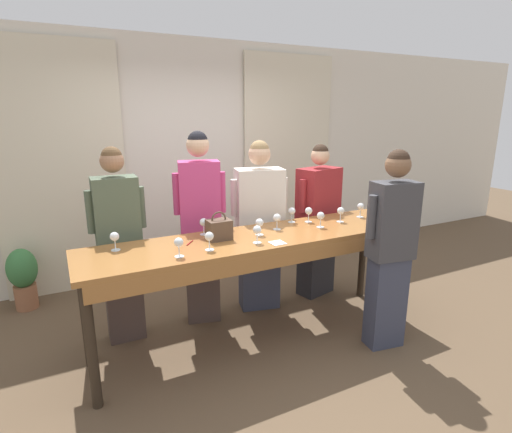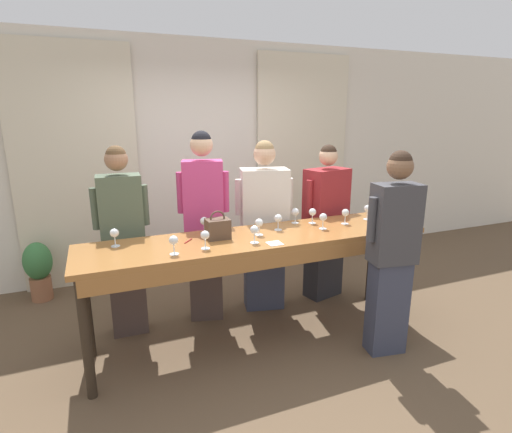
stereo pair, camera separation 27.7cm
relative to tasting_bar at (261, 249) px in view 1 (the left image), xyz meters
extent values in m
plane|color=brown|center=(0.00, 0.03, -0.85)|extent=(18.00, 18.00, 0.00)
cube|color=silver|center=(0.00, 1.95, 0.55)|extent=(12.00, 0.06, 2.80)
cube|color=beige|center=(-1.40, 1.88, 0.49)|extent=(1.31, 0.03, 2.69)
cube|color=beige|center=(1.40, 1.88, 0.49)|extent=(1.31, 0.03, 2.69)
cube|color=#9E6633|center=(0.00, 0.03, 0.08)|extent=(2.92, 0.67, 0.04)
cube|color=#9E6633|center=(0.00, -0.29, 0.00)|extent=(2.80, 0.03, 0.12)
cylinder|color=#2D2319|center=(-1.38, -0.23, -0.39)|extent=(0.07, 0.07, 0.91)
cylinder|color=#2D2319|center=(1.38, -0.23, -0.39)|extent=(0.07, 0.07, 0.91)
cylinder|color=#2D2319|center=(-1.38, 0.29, -0.39)|extent=(0.07, 0.07, 0.91)
cylinder|color=#2D2319|center=(1.38, 0.29, -0.39)|extent=(0.07, 0.07, 0.91)
cylinder|color=black|center=(1.35, 0.02, 0.20)|extent=(0.07, 0.07, 0.19)
cone|color=black|center=(1.35, 0.02, 0.31)|extent=(0.07, 0.07, 0.04)
cylinder|color=black|center=(1.35, 0.02, 0.37)|extent=(0.03, 0.03, 0.08)
cylinder|color=beige|center=(1.35, 0.02, 0.19)|extent=(0.07, 0.07, 0.08)
cube|color=brown|center=(-0.34, 0.09, 0.19)|extent=(0.19, 0.14, 0.16)
torus|color=brown|center=(-0.34, 0.09, 0.27)|extent=(0.13, 0.01, 0.13)
cylinder|color=white|center=(0.60, 0.01, 0.11)|extent=(0.07, 0.07, 0.00)
cylinder|color=white|center=(0.60, 0.01, 0.15)|extent=(0.01, 0.01, 0.08)
sphere|color=white|center=(0.60, 0.01, 0.21)|extent=(0.07, 0.07, 0.07)
cylinder|color=white|center=(1.16, 0.12, 0.11)|extent=(0.07, 0.07, 0.00)
cylinder|color=white|center=(1.16, 0.12, 0.15)|extent=(0.01, 0.01, 0.08)
sphere|color=white|center=(1.16, 0.12, 0.21)|extent=(0.07, 0.07, 0.07)
cylinder|color=white|center=(0.87, 0.07, 0.11)|extent=(0.07, 0.07, 0.00)
cylinder|color=white|center=(0.87, 0.07, 0.15)|extent=(0.01, 0.01, 0.08)
sphere|color=white|center=(0.87, 0.07, 0.21)|extent=(0.07, 0.07, 0.07)
cylinder|color=white|center=(-0.40, 0.27, 0.11)|extent=(0.07, 0.07, 0.00)
cylinder|color=white|center=(-0.40, 0.27, 0.15)|extent=(0.01, 0.01, 0.08)
sphere|color=white|center=(-0.40, 0.27, 0.21)|extent=(0.07, 0.07, 0.07)
cylinder|color=white|center=(-0.74, -0.16, 0.11)|extent=(0.07, 0.07, 0.00)
cylinder|color=white|center=(-0.74, -0.16, 0.15)|extent=(0.01, 0.01, 0.08)
sphere|color=white|center=(-0.74, -0.16, 0.21)|extent=(0.07, 0.07, 0.07)
sphere|color=beige|center=(-0.74, -0.16, 0.20)|extent=(0.04, 0.04, 0.04)
cylinder|color=white|center=(0.61, 0.20, 0.11)|extent=(0.07, 0.07, 0.00)
cylinder|color=white|center=(0.61, 0.20, 0.15)|extent=(0.01, 0.01, 0.08)
sphere|color=white|center=(0.61, 0.20, 0.21)|extent=(0.07, 0.07, 0.07)
cylinder|color=white|center=(-0.11, -0.13, 0.11)|extent=(0.07, 0.07, 0.00)
cylinder|color=white|center=(-0.11, -0.13, 0.15)|extent=(0.01, 0.01, 0.08)
sphere|color=white|center=(-0.11, -0.13, 0.21)|extent=(0.07, 0.07, 0.07)
cylinder|color=white|center=(-0.50, -0.12, 0.11)|extent=(0.07, 0.07, 0.00)
cylinder|color=white|center=(-0.50, -0.12, 0.15)|extent=(0.01, 0.01, 0.08)
sphere|color=white|center=(-0.50, -0.12, 0.21)|extent=(0.07, 0.07, 0.07)
cylinder|color=white|center=(0.22, 0.12, 0.11)|extent=(0.07, 0.07, 0.00)
cylinder|color=white|center=(0.22, 0.12, 0.15)|extent=(0.01, 0.01, 0.08)
sphere|color=white|center=(0.22, 0.12, 0.21)|extent=(0.07, 0.07, 0.07)
sphere|color=beige|center=(0.22, 0.12, 0.20)|extent=(0.04, 0.04, 0.04)
cylinder|color=white|center=(-1.13, 0.19, 0.11)|extent=(0.07, 0.07, 0.00)
cylinder|color=white|center=(-1.13, 0.19, 0.15)|extent=(0.01, 0.01, 0.08)
sphere|color=white|center=(-1.13, 0.19, 0.21)|extent=(0.07, 0.07, 0.07)
cylinder|color=white|center=(0.46, 0.27, 0.11)|extent=(0.07, 0.07, 0.00)
cylinder|color=white|center=(0.46, 0.27, 0.15)|extent=(0.01, 0.01, 0.08)
sphere|color=white|center=(0.46, 0.27, 0.21)|extent=(0.07, 0.07, 0.07)
cylinder|color=white|center=(0.01, 0.05, 0.11)|extent=(0.07, 0.07, 0.00)
cylinder|color=white|center=(0.01, 0.05, 0.15)|extent=(0.01, 0.01, 0.08)
sphere|color=white|center=(0.01, 0.05, 0.21)|extent=(0.07, 0.07, 0.07)
cube|color=white|center=(0.03, -0.21, 0.11)|extent=(0.12, 0.12, 0.00)
cylinder|color=maroon|center=(-0.58, 0.10, 0.11)|extent=(0.08, 0.10, 0.01)
cube|color=#473833|center=(-1.05, 0.58, -0.45)|extent=(0.31, 0.20, 0.81)
cube|color=#4C5B47|center=(-1.05, 0.58, 0.28)|extent=(0.36, 0.23, 0.64)
sphere|color=#9E7051|center=(-1.05, 0.58, 0.73)|extent=(0.19, 0.19, 0.19)
sphere|color=brown|center=(-1.05, 0.58, 0.76)|extent=(0.17, 0.17, 0.17)
cylinder|color=#4C5B47|center=(-0.85, 0.58, 0.33)|extent=(0.07, 0.07, 0.35)
cylinder|color=#4C5B47|center=(-1.25, 0.59, 0.33)|extent=(0.07, 0.07, 0.35)
cube|color=#473833|center=(-0.32, 0.58, -0.42)|extent=(0.34, 0.25, 0.86)
cube|color=#C63D7A|center=(-0.32, 0.58, 0.35)|extent=(0.40, 0.30, 0.68)
sphere|color=#DBAD89|center=(-0.32, 0.58, 0.82)|extent=(0.20, 0.20, 0.20)
sphere|color=black|center=(-0.32, 0.58, 0.86)|extent=(0.18, 0.18, 0.18)
cylinder|color=#C63D7A|center=(-0.13, 0.53, 0.40)|extent=(0.09, 0.09, 0.37)
cylinder|color=#C63D7A|center=(-0.52, 0.63, 0.40)|extent=(0.09, 0.09, 0.37)
cube|color=#383D51|center=(0.28, 0.58, -0.45)|extent=(0.43, 0.31, 0.80)
cube|color=silver|center=(0.28, 0.58, 0.26)|extent=(0.51, 0.36, 0.63)
sphere|color=#DBAD89|center=(0.28, 0.58, 0.72)|extent=(0.21, 0.21, 0.21)
sphere|color=#93754C|center=(0.28, 0.58, 0.76)|extent=(0.19, 0.19, 0.19)
cylinder|color=silver|center=(0.53, 0.53, 0.31)|extent=(0.08, 0.08, 0.35)
cylinder|color=silver|center=(0.04, 0.64, 0.31)|extent=(0.08, 0.08, 0.35)
cube|color=#28282D|center=(0.99, 0.58, -0.46)|extent=(0.42, 0.31, 0.78)
cube|color=maroon|center=(0.99, 0.58, 0.24)|extent=(0.50, 0.36, 0.62)
sphere|color=#DBAD89|center=(0.99, 0.58, 0.67)|extent=(0.19, 0.19, 0.19)
sphere|color=#332319|center=(0.99, 0.58, 0.71)|extent=(0.17, 0.17, 0.17)
cylinder|color=maroon|center=(1.23, 0.64, 0.28)|extent=(0.08, 0.08, 0.34)
cylinder|color=maroon|center=(0.75, 0.52, 0.28)|extent=(0.08, 0.08, 0.34)
cube|color=#383D51|center=(0.91, -0.54, -0.45)|extent=(0.33, 0.23, 0.80)
cube|color=#3D3D42|center=(0.91, -0.54, 0.26)|extent=(0.39, 0.27, 0.63)
sphere|color=brown|center=(0.91, -0.54, 0.71)|extent=(0.20, 0.20, 0.20)
sphere|color=#332319|center=(0.91, -0.54, 0.74)|extent=(0.17, 0.17, 0.17)
cylinder|color=#3D3D42|center=(0.72, -0.51, 0.31)|extent=(0.08, 0.08, 0.35)
cylinder|color=#3D3D42|center=(1.11, -0.57, 0.31)|extent=(0.08, 0.08, 0.35)
cylinder|color=#935B3D|center=(-1.87, 1.62, -0.73)|extent=(0.21, 0.21, 0.25)
ellipsoid|color=#38753D|center=(-1.87, 1.62, -0.42)|extent=(0.29, 0.29, 0.41)
camera|label=1|loc=(-1.47, -2.79, 1.10)|focal=28.00mm
camera|label=2|loc=(-1.22, -2.91, 1.10)|focal=28.00mm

